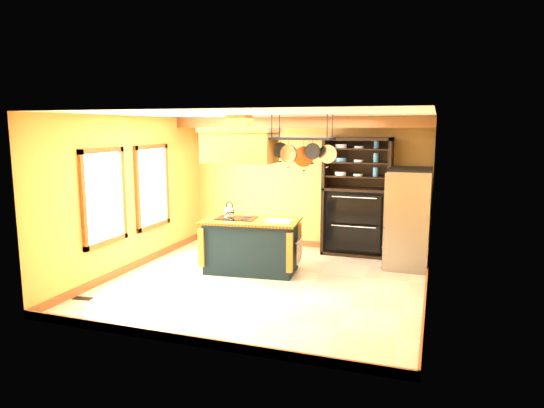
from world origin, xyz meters
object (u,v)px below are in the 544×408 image
Objects in this scene: range_hood at (240,143)px; pot_rack at (303,145)px; refrigerator at (408,220)px; hutch at (357,210)px; kitchen_island at (251,245)px.

range_hood is 1.10m from pot_rack.
refrigerator is 0.76× the size of hutch.
hutch reaches higher than kitchen_island.
kitchen_island is 1.36× the size of range_hood.
range_hood and pot_rack have the same top height.
hutch is at bearing 148.69° from refrigerator.
kitchen_island is 1.97m from pot_rack.
range_hood is (-0.20, -0.00, 1.76)m from kitchen_island.
refrigerator is at bearing 34.93° from pot_rack.
hutch is at bearing 45.47° from range_hood.
refrigerator is 1.18m from hutch.
refrigerator is at bearing -31.31° from hutch.
pot_rack is (0.91, 0.01, 1.74)m from kitchen_island.
refrigerator reaches higher than kitchen_island.
pot_rack is 0.62× the size of refrigerator.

